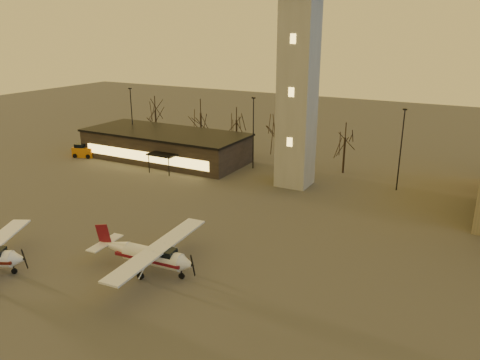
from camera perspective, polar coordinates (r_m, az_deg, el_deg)
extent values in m
plane|color=#413F3C|center=(36.89, -11.85, -13.64)|extent=(220.00, 220.00, 0.00)
cube|color=gray|center=(57.90, 7.05, 10.81)|extent=(4.00, 4.00, 24.00)
cube|color=black|center=(72.29, -9.09, 4.08)|extent=(25.00, 10.00, 4.00)
cube|color=black|center=(71.81, -9.18, 5.74)|extent=(25.40, 10.40, 0.30)
cube|color=#F6C856|center=(68.62, -11.61, 2.84)|extent=(22.00, 0.08, 1.40)
cube|color=black|center=(65.17, -9.51, 3.07)|extent=(4.00, 2.00, 0.20)
cylinder|color=black|center=(78.18, -13.01, 7.14)|extent=(0.16, 0.16, 10.00)
cube|color=black|center=(77.43, -13.28, 10.81)|extent=(0.50, 0.25, 0.18)
cylinder|color=black|center=(65.92, 1.62, 5.63)|extent=(0.16, 0.16, 10.00)
cube|color=black|center=(65.03, 1.66, 9.98)|extent=(0.50, 0.25, 0.18)
cylinder|color=black|center=(59.84, 18.98, 3.37)|extent=(0.16, 0.16, 10.00)
cube|color=black|center=(58.85, 19.48, 8.12)|extent=(0.50, 0.25, 0.18)
cylinder|color=black|center=(83.08, -10.19, 6.44)|extent=(0.28, 0.28, 5.74)
cylinder|color=black|center=(74.36, -0.42, 5.19)|extent=(0.28, 0.28, 5.25)
cylinder|color=black|center=(66.87, 4.69, 4.07)|extent=(0.28, 0.28, 6.16)
cylinder|color=black|center=(65.91, 12.56, 2.95)|extent=(0.28, 0.28, 4.97)
cylinder|color=black|center=(80.05, -4.77, 6.18)|extent=(0.28, 0.28, 5.60)
cylinder|color=silver|center=(39.20, -10.51, -9.17)|extent=(5.32, 1.87, 1.47)
cone|color=silver|center=(37.69, -6.60, -10.13)|extent=(1.13, 1.48, 1.41)
cone|color=silver|center=(41.27, -15.00, -7.79)|extent=(2.81, 1.45, 1.25)
cube|color=black|center=(38.39, -9.14, -8.84)|extent=(1.79, 1.32, 0.79)
cube|color=maroon|center=(39.34, -10.79, -9.17)|extent=(6.22, 1.98, 0.25)
cube|color=silver|center=(38.51, -9.89, -8.17)|extent=(2.65, 12.57, 0.16)
cube|color=silver|center=(41.84, -16.11, -7.36)|extent=(1.30, 3.81, 0.09)
cube|color=maroon|center=(41.58, -16.33, -6.33)|extent=(1.58, 0.21, 1.92)
cone|color=white|center=(42.38, -25.49, -8.68)|extent=(1.47, 1.63, 1.34)
cube|color=#C46B0B|center=(76.94, -18.46, 3.27)|extent=(3.66, 2.65, 1.54)
cube|color=black|center=(76.95, -18.81, 3.91)|extent=(1.92, 1.92, 0.88)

